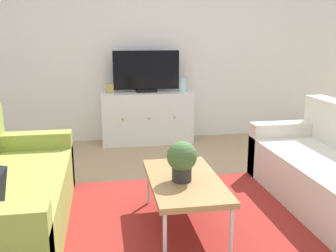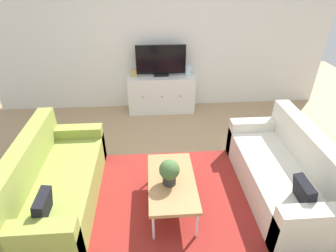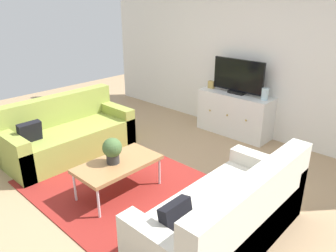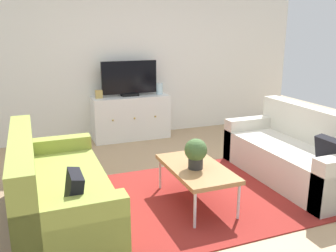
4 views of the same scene
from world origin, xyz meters
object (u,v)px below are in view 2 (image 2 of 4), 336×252
Objects in this scene: couch_left_side at (52,185)px; flat_screen_tv at (161,61)px; coffee_table at (172,182)px; glass_vase at (188,70)px; potted_plant at (169,171)px; mantel_clock at (134,73)px; couch_right_side at (286,174)px; tv_console at (161,93)px.

flat_screen_tv is at bearing 59.23° from couch_left_side.
coffee_table is 2.61m from glass_vase.
glass_vase is at bearing 78.40° from coffee_table.
glass_vase is at bearing 77.93° from potted_plant.
glass_vase is 1.02m from mantel_clock.
couch_right_side is at bearing -50.50° from mantel_clock.
flat_screen_tv is 4.87× the size of glass_vase.
coffee_table is at bearing -174.05° from couch_right_side.
potted_plant is 1.66× the size of glass_vase.
glass_vase is (0.51, -0.02, -0.19)m from flat_screen_tv.
couch_right_side is at bearing -58.87° from flat_screen_tv.
mantel_clock reaches higher than coffee_table.
couch_right_side is 2.89m from flat_screen_tv.
coffee_table is 2.62m from flat_screen_tv.
glass_vase reaches higher than coffee_table.
tv_console is (1.43, 2.37, 0.07)m from couch_left_side.
couch_left_side is at bearing 180.00° from couch_right_side.
potted_plant reaches higher than tv_console.
tv_console is at bearing 121.34° from couch_right_side.
couch_right_side reaches higher than potted_plant.
coffee_table is 3.21× the size of potted_plant.
mantel_clock is (0.91, 2.37, 0.50)m from couch_left_side.
flat_screen_tv is (1.43, 2.39, 0.72)m from couch_left_side.
couch_left_side is at bearing 172.02° from potted_plant.
flat_screen_tv is (-0.00, 0.02, 0.64)m from tv_console.
couch_left_side is at bearing -129.21° from glass_vase.
potted_plant is at bearing -7.98° from couch_left_side.
glass_vase is at bearing 0.00° from mantel_clock.
tv_console is at bearing -90.00° from flat_screen_tv.
couch_right_side is 2.03× the size of flat_screen_tv.
couch_right_side is 1.46m from coffee_table.
mantel_clock is at bearing 180.00° from glass_vase.
flat_screen_tv is 0.56m from mantel_clock.
tv_console is (0.04, 2.57, -0.23)m from potted_plant.
glass_vase is (0.55, 2.57, 0.23)m from potted_plant.
potted_plant is 2.62m from mantel_clock.
tv_console is at bearing -0.01° from mantel_clock.
mantel_clock is at bearing -177.76° from flat_screen_tv.
tv_console is at bearing 89.84° from coffee_table.
couch_right_side is at bearing 5.95° from coffee_table.
coffee_table is 2.53m from tv_console.
flat_screen_tv reaches higher than potted_plant.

